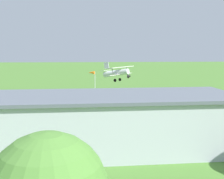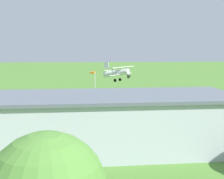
{
  "view_description": "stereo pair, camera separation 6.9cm",
  "coord_description": "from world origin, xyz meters",
  "px_view_note": "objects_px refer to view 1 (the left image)",
  "views": [
    {
      "loc": [
        -3.4,
        61.92,
        11.37
      ],
      "look_at": [
        -7.53,
        8.48,
        4.2
      ],
      "focal_mm": 49.06,
      "sensor_mm": 36.0,
      "label": 1
    },
    {
      "loc": [
        -3.47,
        61.93,
        11.37
      ],
      "look_at": [
        -7.53,
        8.48,
        4.2
      ],
      "focal_mm": 49.06,
      "sensor_mm": 36.0,
      "label": 2
    }
  ],
  "objects_px": {
    "hangar": "(105,122)",
    "windsock": "(92,75)",
    "person_watching_takeoff": "(190,111)",
    "biplane": "(117,73)",
    "person_crossing_taxiway": "(152,113)",
    "person_near_hangar_door": "(145,114)"
  },
  "relations": [
    {
      "from": "hangar",
      "to": "person_near_hangar_door",
      "type": "bearing_deg",
      "value": -116.75
    },
    {
      "from": "hangar",
      "to": "person_crossing_taxiway",
      "type": "height_order",
      "value": "hangar"
    },
    {
      "from": "hangar",
      "to": "windsock",
      "type": "distance_m",
      "value": 27.09
    },
    {
      "from": "person_near_hangar_door",
      "to": "hangar",
      "type": "bearing_deg",
      "value": 63.25
    },
    {
      "from": "person_crossing_taxiway",
      "to": "person_near_hangar_door",
      "type": "bearing_deg",
      "value": 35.79
    },
    {
      "from": "person_watching_takeoff",
      "to": "windsock",
      "type": "bearing_deg",
      "value": -32.5
    },
    {
      "from": "hangar",
      "to": "biplane",
      "type": "xyz_separation_m",
      "value": [
        -4.06,
        -28.84,
        3.32
      ]
    },
    {
      "from": "biplane",
      "to": "person_watching_takeoff",
      "type": "distance_m",
      "value": 17.72
    },
    {
      "from": "person_near_hangar_door",
      "to": "person_watching_takeoff",
      "type": "xyz_separation_m",
      "value": [
        -8.1,
        -1.97,
        0.06
      ]
    },
    {
      "from": "person_crossing_taxiway",
      "to": "person_watching_takeoff",
      "type": "height_order",
      "value": "person_crossing_taxiway"
    },
    {
      "from": "person_watching_takeoff",
      "to": "hangar",
      "type": "bearing_deg",
      "value": 46.85
    },
    {
      "from": "person_watching_takeoff",
      "to": "windsock",
      "type": "xyz_separation_m",
      "value": [
        16.5,
        -10.51,
        5.23
      ]
    },
    {
      "from": "hangar",
      "to": "biplane",
      "type": "distance_m",
      "value": 29.31
    },
    {
      "from": "hangar",
      "to": "windsock",
      "type": "height_order",
      "value": "windsock"
    },
    {
      "from": "biplane",
      "to": "hangar",
      "type": "bearing_deg",
      "value": 81.98
    },
    {
      "from": "biplane",
      "to": "windsock",
      "type": "distance_m",
      "value": 5.55
    },
    {
      "from": "biplane",
      "to": "person_near_hangar_door",
      "type": "relative_size",
      "value": 4.7
    },
    {
      "from": "biplane",
      "to": "person_near_hangar_door",
      "type": "xyz_separation_m",
      "value": [
        -3.21,
        14.41,
        -5.68
      ]
    },
    {
      "from": "windsock",
      "to": "person_crossing_taxiway",
      "type": "bearing_deg",
      "value": 130.23
    },
    {
      "from": "biplane",
      "to": "person_near_hangar_door",
      "type": "distance_m",
      "value": 15.81
    },
    {
      "from": "biplane",
      "to": "windsock",
      "type": "height_order",
      "value": "biplane"
    },
    {
      "from": "hangar",
      "to": "person_crossing_taxiway",
      "type": "xyz_separation_m",
      "value": [
        -8.61,
        -15.39,
        -2.29
      ]
    }
  ]
}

